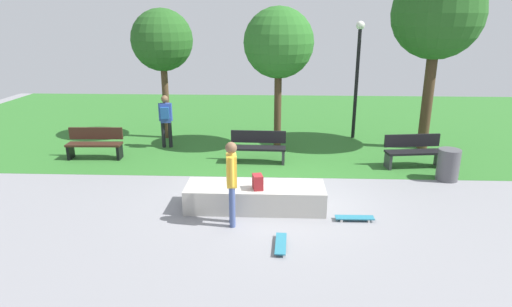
{
  "coord_description": "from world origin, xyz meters",
  "views": [
    {
      "loc": [
        0.12,
        -9.36,
        4.05
      ],
      "look_at": [
        -0.28,
        -0.13,
        1.13
      ],
      "focal_mm": 30.37,
      "sensor_mm": 36.0,
      "label": 1
    }
  ],
  "objects": [
    {
      "name": "pedestrian_with_backpack",
      "position": [
        -3.35,
        4.0,
        1.02
      ],
      "size": [
        0.43,
        0.37,
        1.7
      ],
      "color": "black",
      "rests_on": "ground_plane"
    },
    {
      "name": "lamp_post",
      "position": [
        2.89,
        5.45,
        2.41
      ],
      "size": [
        0.28,
        0.28,
        3.94
      ],
      "color": "black",
      "rests_on": "ground_plane"
    },
    {
      "name": "tree_slender_maple",
      "position": [
        4.91,
        4.3,
        4.11
      ],
      "size": [
        2.7,
        2.7,
        5.5
      ],
      "color": "#42301E",
      "rests_on": "grass_lawn"
    },
    {
      "name": "skateboard_spare",
      "position": [
        1.82,
        -1.1,
        0.06
      ],
      "size": [
        0.8,
        0.21,
        0.08
      ],
      "color": "teal",
      "rests_on": "ground_plane"
    },
    {
      "name": "skateboard_by_ledge",
      "position": [
        0.27,
        -2.25,
        0.06
      ],
      "size": [
        0.24,
        0.81,
        0.08
      ],
      "color": "teal",
      "rests_on": "ground_plane"
    },
    {
      "name": "backpack_on_ledge",
      "position": [
        -0.22,
        -0.75,
        0.69
      ],
      "size": [
        0.26,
        0.32,
        0.32
      ],
      "primitive_type": "cube",
      "rotation": [
        0.0,
        0.0,
        4.93
      ],
      "color": "maroon",
      "rests_on": "concrete_ledge"
    },
    {
      "name": "park_bench_far_left",
      "position": [
        -5.21,
        2.8,
        0.48
      ],
      "size": [
        1.61,
        0.52,
        0.91
      ],
      "color": "#331E14",
      "rests_on": "ground_plane"
    },
    {
      "name": "tree_tall_oak",
      "position": [
        0.22,
        4.12,
        3.28
      ],
      "size": [
        2.14,
        2.14,
        4.38
      ],
      "color": "#42301E",
      "rests_on": "grass_lawn"
    },
    {
      "name": "grass_lawn",
      "position": [
        0.0,
        7.68,
        0.0
      ],
      "size": [
        26.6,
        12.64,
        0.01
      ],
      "primitive_type": "cube",
      "color": "#2D6B28",
      "rests_on": "ground_plane"
    },
    {
      "name": "park_bench_near_lamppost",
      "position": [
        -0.34,
        2.62,
        0.48
      ],
      "size": [
        1.61,
        0.52,
        0.91
      ],
      "color": "black",
      "rests_on": "ground_plane"
    },
    {
      "name": "tree_leaning_ash",
      "position": [
        -3.61,
        5.21,
        3.3
      ],
      "size": [
        2.03,
        2.03,
        4.35
      ],
      "color": "#4C3823",
      "rests_on": "grass_lawn"
    },
    {
      "name": "trash_bin",
      "position": [
        4.63,
        1.4,
        0.41
      ],
      "size": [
        0.56,
        0.56,
        0.82
      ],
      "primitive_type": "cylinder",
      "color": "#4C4C51",
      "rests_on": "ground_plane"
    },
    {
      "name": "concrete_ledge",
      "position": [
        -0.28,
        -0.57,
        0.27
      ],
      "size": [
        3.05,
        0.97,
        0.53
      ],
      "primitive_type": "cube",
      "color": "#A8A59E",
      "rests_on": "ground_plane"
    },
    {
      "name": "ground_plane",
      "position": [
        0.0,
        0.0,
        0.0
      ],
      "size": [
        28.0,
        28.0,
        0.0
      ],
      "primitive_type": "plane",
      "color": "gray"
    },
    {
      "name": "park_bench_near_path",
      "position": [
        4.03,
        2.41,
        0.48
      ],
      "size": [
        1.65,
        0.68,
        0.91
      ],
      "color": "black",
      "rests_on": "ground_plane"
    },
    {
      "name": "skater_performing_trick",
      "position": [
        -0.71,
        -1.38,
        1.03
      ],
      "size": [
        0.24,
        0.43,
        1.75
      ],
      "color": "#3F5184",
      "rests_on": "ground_plane"
    }
  ]
}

